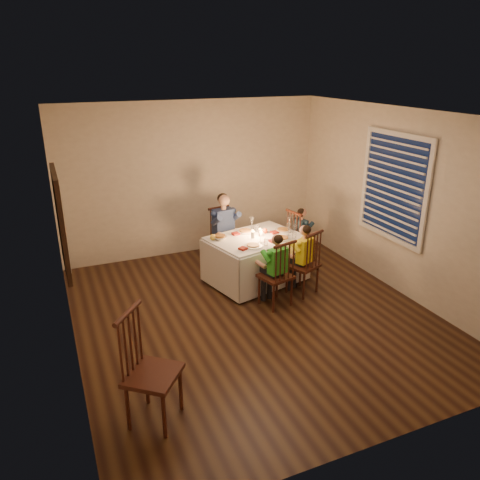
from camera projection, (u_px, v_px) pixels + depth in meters
name	position (u px, v px, depth m)	size (l,w,h in m)	color
ground	(253.00, 314.00, 6.25)	(5.00, 5.00, 0.00)	black
wall_left	(62.00, 249.00, 4.96)	(0.02, 5.00, 2.60)	beige
wall_right	(399.00, 202.00, 6.61)	(0.02, 5.00, 2.60)	beige
wall_back	(193.00, 179.00, 7.93)	(4.50, 0.02, 2.60)	beige
ceiling	(256.00, 114.00, 5.32)	(5.00, 5.00, 0.00)	white
dining_table	(256.00, 250.00, 7.04)	(1.57, 1.29, 0.68)	white
chair_adult	(225.00, 265.00, 7.77)	(0.40, 0.38, 0.97)	#38120F
chair_near_left	(275.00, 304.00, 6.50)	(0.40, 0.38, 0.97)	#38120F
chair_near_right	(301.00, 292.00, 6.85)	(0.40, 0.38, 0.97)	#38120F
chair_end	(300.00, 266.00, 7.73)	(0.40, 0.38, 0.97)	#38120F
chair_extra	(157.00, 419.00, 4.41)	(0.47, 0.44, 1.13)	#38120F
adult	(225.00, 265.00, 7.77)	(0.44, 0.40, 1.22)	navy
child_green	(275.00, 304.00, 6.50)	(0.34, 0.31, 1.04)	green
child_yellow	(301.00, 292.00, 6.85)	(0.34, 0.31, 1.04)	yellow
child_teal	(300.00, 266.00, 7.73)	(0.31, 0.29, 1.00)	#1B3244
setting_adult	(245.00, 232.00, 7.17)	(0.26, 0.26, 0.02)	silver
setting_green	(253.00, 246.00, 6.60)	(0.26, 0.26, 0.02)	silver
setting_yellow	(282.00, 238.00, 6.88)	(0.26, 0.26, 0.02)	silver
setting_teal	(283.00, 230.00, 7.22)	(0.26, 0.26, 0.02)	silver
candle_left	(253.00, 235.00, 6.91)	(0.06, 0.06, 0.10)	white
candle_right	(260.00, 233.00, 6.99)	(0.06, 0.06, 0.10)	white
squash	(213.00, 237.00, 6.83)	(0.09, 0.09, 0.09)	yellow
orange_fruit	(265.00, 231.00, 7.11)	(0.08, 0.08, 0.08)	#EF5214
serving_bowl	(220.00, 238.00, 6.87)	(0.20, 0.20, 0.05)	silver
wall_mirror	(61.00, 222.00, 5.16)	(0.06, 0.95, 1.15)	black
window_blinds	(393.00, 187.00, 6.61)	(0.07, 1.34, 1.54)	#0D1835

